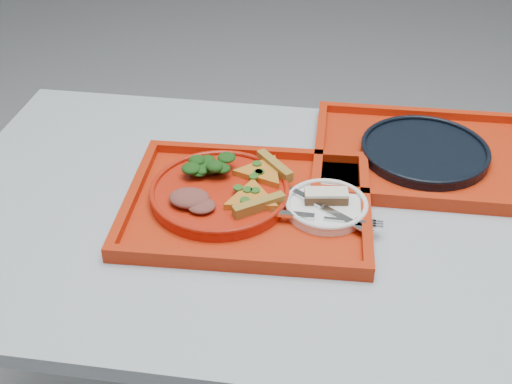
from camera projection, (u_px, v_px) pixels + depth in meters
table at (358, 247)px, 1.22m from camera, size 1.60×0.80×0.75m
tray_main at (248, 206)px, 1.20m from camera, size 0.46×0.37×0.01m
tray_far at (423, 158)px, 1.33m from camera, size 0.46×0.36×0.01m
dinner_plate at (220, 194)px, 1.20m from camera, size 0.26×0.26×0.02m
side_plate at (326, 208)px, 1.17m from camera, size 0.15×0.15×0.01m
navy_plate at (424, 152)px, 1.32m from camera, size 0.26×0.26×0.02m
pizza_slice_a at (252, 197)px, 1.16m from camera, size 0.15×0.15×0.02m
pizza_slice_b at (262, 170)px, 1.23m from camera, size 0.15×0.15×0.02m
salad_heap at (212, 165)px, 1.23m from camera, size 0.08×0.07×0.04m
meat_portion at (189, 198)px, 1.16m from camera, size 0.07×0.06×0.02m
dessert_bar at (326, 196)px, 1.17m from camera, size 0.08×0.04×0.02m
knife at (329, 210)px, 1.15m from camera, size 0.16×0.12×0.01m
fork at (323, 218)px, 1.13m from camera, size 0.19×0.03×0.01m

